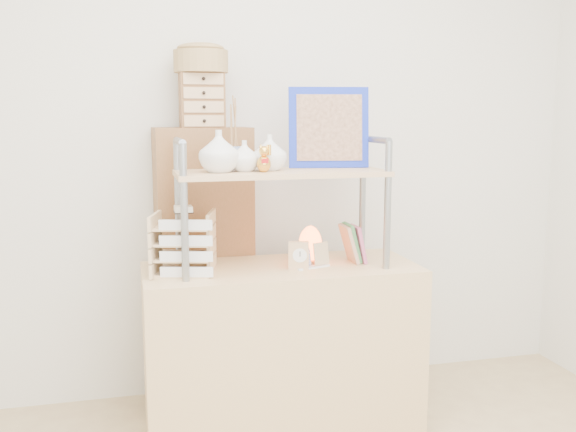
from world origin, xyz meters
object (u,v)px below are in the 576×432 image
object	(u,v)px
desk	(282,348)
salt_lamp	(310,245)
letter_tray	(184,247)
cabinet	(205,268)

from	to	relation	value
desk	salt_lamp	size ratio (longest dim) A/B	6.92
letter_tray	cabinet	bearing A→B (deg)	71.62
cabinet	letter_tray	size ratio (longest dim) A/B	4.72
cabinet	salt_lamp	world-z (taller)	cabinet
desk	cabinet	bearing A→B (deg)	128.47
desk	cabinet	xyz separation A→B (m)	(-0.29, 0.37, 0.30)
desk	cabinet	world-z (taller)	cabinet
cabinet	salt_lamp	bearing A→B (deg)	-42.24
desk	salt_lamp	distance (m)	0.48
desk	salt_lamp	bearing A→B (deg)	5.85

